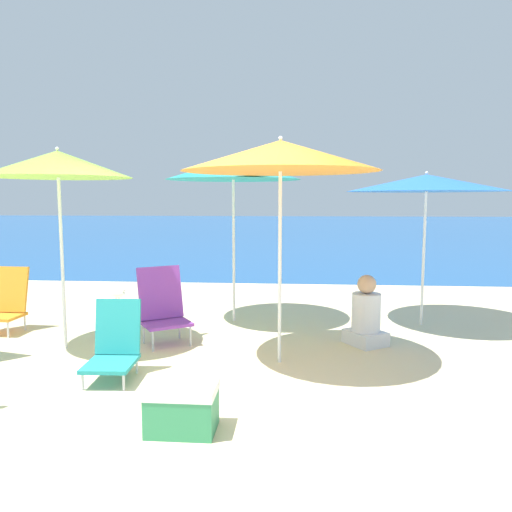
# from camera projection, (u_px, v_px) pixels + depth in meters

# --- Properties ---
(ground_plane) EXTENTS (60.00, 60.00, 0.00)m
(ground_plane) POSITION_uv_depth(u_px,v_px,m) (181.00, 406.00, 4.07)
(ground_plane) COLOR beige
(sea_water) EXTENTS (60.00, 40.00, 0.01)m
(sea_water) POSITION_uv_depth(u_px,v_px,m) (281.00, 227.00, 29.80)
(sea_water) COLOR #1E5699
(sea_water) RESTS_ON ground
(beach_umbrella_lime) EXTENTS (1.59, 1.59, 2.25)m
(beach_umbrella_lime) POSITION_uv_depth(u_px,v_px,m) (58.00, 164.00, 5.43)
(beach_umbrella_lime) COLOR white
(beach_umbrella_lime) RESTS_ON ground
(beach_umbrella_orange) EXTENTS (1.98, 1.98, 2.30)m
(beach_umbrella_orange) POSITION_uv_depth(u_px,v_px,m) (280.00, 156.00, 4.93)
(beach_umbrella_orange) COLOR white
(beach_umbrella_orange) RESTS_ON ground
(beach_umbrella_blue) EXTENTS (2.06, 2.06, 2.04)m
(beach_umbrella_blue) POSITION_uv_depth(u_px,v_px,m) (426.00, 183.00, 6.49)
(beach_umbrella_blue) COLOR white
(beach_umbrella_blue) RESTS_ON ground
(beach_umbrella_teal) EXTENTS (1.82, 1.82, 2.26)m
(beach_umbrella_teal) POSITION_uv_depth(u_px,v_px,m) (233.00, 170.00, 6.68)
(beach_umbrella_teal) COLOR white
(beach_umbrella_teal) RESTS_ON ground
(beach_chair_purple) EXTENTS (0.72, 0.72, 0.89)m
(beach_chair_purple) POSITION_uv_depth(u_px,v_px,m) (163.00, 306.00, 5.84)
(beach_chair_purple) COLOR silver
(beach_chair_purple) RESTS_ON ground
(beach_chair_teal) EXTENTS (0.46, 0.60, 0.72)m
(beach_chair_teal) POSITION_uv_depth(u_px,v_px,m) (114.00, 345.00, 4.72)
(beach_chair_teal) COLOR silver
(beach_chair_teal) RESTS_ON ground
(beach_chair_orange) EXTENTS (0.45, 0.52, 0.82)m
(beach_chair_orange) POSITION_uv_depth(u_px,v_px,m) (7.00, 301.00, 6.34)
(beach_chair_orange) COLOR silver
(beach_chair_orange) RESTS_ON ground
(person_seated_near) EXTENTS (0.54, 0.56, 0.82)m
(person_seated_near) POSITION_uv_depth(u_px,v_px,m) (366.00, 317.00, 5.76)
(person_seated_near) COLOR silver
(person_seated_near) RESTS_ON ground
(cooler_box) EXTENTS (0.50, 0.36, 0.35)m
(cooler_box) POSITION_uv_depth(u_px,v_px,m) (182.00, 408.00, 3.61)
(cooler_box) COLOR #338C59
(cooler_box) RESTS_ON ground
(seagull) EXTENTS (0.27, 0.11, 0.23)m
(seagull) POSITION_uv_depth(u_px,v_px,m) (118.00, 293.00, 8.21)
(seagull) COLOR gold
(seagull) RESTS_ON ground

